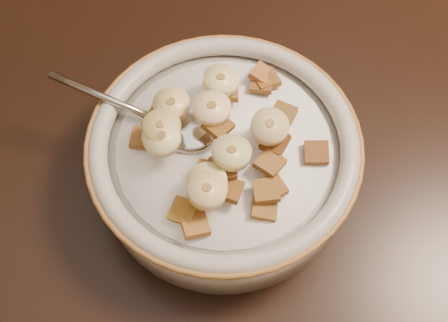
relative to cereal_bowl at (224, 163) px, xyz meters
name	(u,v)px	position (x,y,z in m)	size (l,w,h in m)	color
floor	(274,236)	(0.22, 0.17, -0.83)	(4.00, 4.50, 0.10)	#422816
cereal_bowl	(224,163)	(0.00, 0.00, 0.00)	(0.22, 0.22, 0.05)	#AFAEA7
milk	(224,148)	(0.00, 0.00, 0.03)	(0.18, 0.18, 0.00)	white
spoon	(185,132)	(-0.02, 0.03, 0.03)	(0.04, 0.05, 0.01)	#AAAAB0
cereal_square_0	(275,142)	(0.04, -0.02, 0.04)	(0.02, 0.02, 0.01)	brown
cereal_square_1	(274,130)	(0.04, -0.01, 0.04)	(0.02, 0.02, 0.01)	brown
cereal_square_2	(316,153)	(0.06, -0.04, 0.03)	(0.02, 0.02, 0.01)	brown
cereal_square_3	(154,124)	(-0.04, 0.05, 0.03)	(0.02, 0.02, 0.01)	#9C692E
cereal_square_4	(270,163)	(0.02, -0.04, 0.04)	(0.02, 0.02, 0.01)	#986230
cereal_square_5	(218,126)	(0.00, 0.01, 0.05)	(0.02, 0.02, 0.01)	brown
cereal_square_6	(183,211)	(-0.06, -0.04, 0.04)	(0.02, 0.02, 0.01)	#95631D
cereal_square_7	(264,208)	(0.00, -0.07, 0.03)	(0.02, 0.02, 0.01)	brown
cereal_square_8	(267,80)	(0.06, 0.04, 0.03)	(0.02, 0.02, 0.01)	brown
cereal_square_9	(195,225)	(-0.05, -0.05, 0.03)	(0.02, 0.02, 0.01)	olive
cereal_square_10	(209,172)	(-0.03, -0.02, 0.05)	(0.02, 0.02, 0.01)	brown
cereal_square_11	(283,114)	(0.06, 0.00, 0.04)	(0.02, 0.02, 0.01)	brown
cereal_square_12	(227,92)	(0.03, 0.04, 0.04)	(0.02, 0.02, 0.01)	#8B5617
cereal_square_13	(272,187)	(0.01, -0.05, 0.04)	(0.02, 0.02, 0.01)	brown
cereal_square_14	(159,118)	(-0.04, 0.05, 0.04)	(0.02, 0.02, 0.01)	brown
cereal_square_15	(223,168)	(-0.01, -0.03, 0.05)	(0.02, 0.02, 0.01)	brown
cereal_square_16	(143,138)	(-0.06, 0.04, 0.03)	(0.02, 0.02, 0.01)	brown
cereal_square_17	(234,158)	(0.00, -0.02, 0.05)	(0.02, 0.02, 0.01)	brown
cereal_square_18	(266,191)	(0.01, -0.06, 0.04)	(0.02, 0.02, 0.01)	brown
cereal_square_19	(262,83)	(0.06, 0.04, 0.03)	(0.02, 0.02, 0.01)	brown
cereal_square_20	(229,190)	(-0.02, -0.04, 0.04)	(0.02, 0.02, 0.01)	brown
cereal_square_21	(263,75)	(0.06, 0.05, 0.04)	(0.02, 0.02, 0.01)	brown
cereal_square_22	(272,127)	(0.04, -0.01, 0.04)	(0.02, 0.02, 0.01)	brown
banana_slice_0	(171,105)	(-0.03, 0.05, 0.05)	(0.03, 0.03, 0.01)	#FFDE88
banana_slice_1	(270,127)	(0.03, -0.01, 0.06)	(0.03, 0.03, 0.01)	beige
banana_slice_2	(162,128)	(-0.04, 0.03, 0.05)	(0.03, 0.03, 0.01)	#D6CB67
banana_slice_3	(208,182)	(-0.03, -0.03, 0.05)	(0.03, 0.03, 0.01)	#ECD580
banana_slice_4	(221,80)	(0.02, 0.05, 0.05)	(0.03, 0.03, 0.01)	#FDEA92
banana_slice_5	(162,138)	(-0.05, 0.02, 0.05)	(0.03, 0.03, 0.01)	beige
banana_slice_6	(232,153)	(0.00, -0.02, 0.06)	(0.03, 0.03, 0.01)	#F0E396
banana_slice_7	(212,108)	(0.00, 0.02, 0.06)	(0.03, 0.03, 0.01)	#FFE29D
banana_slice_8	(207,190)	(-0.04, -0.04, 0.05)	(0.03, 0.03, 0.01)	#D5BD75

